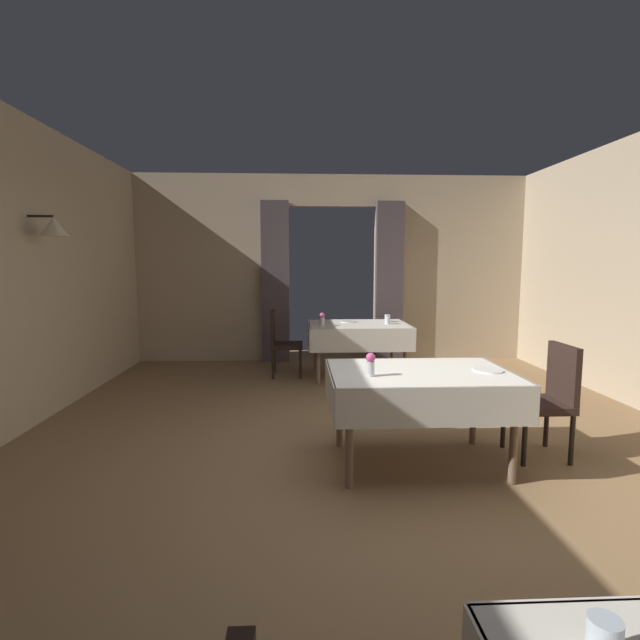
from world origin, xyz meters
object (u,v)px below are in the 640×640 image
(chair_far_left, at_px, (281,340))
(flower_vase_mid, at_px, (371,364))
(flower_vase_far, at_px, (322,319))
(glass_far_c, at_px, (388,320))
(dining_table_mid, at_px, (419,382))
(glass_far_d, at_px, (387,318))
(chair_mid_right, at_px, (548,395))
(plate_mid_b, at_px, (488,370))
(plate_far_b, at_px, (349,322))
(dining_table_far, at_px, (358,330))

(chair_far_left, bearing_deg, flower_vase_mid, -76.22)
(flower_vase_mid, relative_size, flower_vase_far, 0.98)
(flower_vase_mid, distance_m, glass_far_c, 3.12)
(dining_table_mid, height_order, flower_vase_mid, flower_vase_mid)
(dining_table_mid, distance_m, glass_far_d, 3.16)
(dining_table_mid, height_order, flower_vase_far, flower_vase_far)
(chair_mid_right, xyz_separation_m, glass_far_c, (-0.80, 2.78, 0.29))
(chair_mid_right, bearing_deg, glass_far_c, 105.98)
(flower_vase_mid, xyz_separation_m, plate_mid_b, (0.94, 0.13, -0.09))
(chair_mid_right, distance_m, plate_far_b, 3.31)
(dining_table_mid, xyz_separation_m, plate_far_b, (-0.22, 3.13, 0.10))
(flower_vase_far, xyz_separation_m, glass_far_c, (0.92, 0.15, -0.04))
(flower_vase_far, distance_m, glass_far_c, 0.93)
(chair_mid_right, relative_size, plate_mid_b, 4.09)
(glass_far_d, bearing_deg, flower_vase_far, -157.18)
(dining_table_mid, xyz_separation_m, chair_far_left, (-1.19, 3.01, -0.14))
(plate_mid_b, bearing_deg, chair_mid_right, 13.18)
(dining_table_mid, relative_size, flower_vase_mid, 8.04)
(chair_far_left, height_order, flower_vase_far, same)
(flower_vase_mid, xyz_separation_m, glass_far_c, (0.71, 3.04, -0.04))
(dining_table_far, relative_size, flower_vase_far, 7.74)
(plate_mid_b, height_order, glass_far_d, glass_far_d)
(chair_far_left, bearing_deg, dining_table_far, -3.96)
(chair_far_left, height_order, glass_far_c, chair_far_left)
(glass_far_c, bearing_deg, plate_far_b, 153.53)
(dining_table_far, xyz_separation_m, plate_far_b, (-0.11, 0.20, 0.10))
(chair_far_left, xyz_separation_m, glass_far_d, (1.53, 0.12, 0.29))
(dining_table_mid, bearing_deg, chair_far_left, 111.52)
(flower_vase_mid, height_order, glass_far_c, flower_vase_mid)
(dining_table_far, distance_m, flower_vase_far, 0.59)
(dining_table_mid, bearing_deg, plate_far_b, 94.01)
(dining_table_far, distance_m, chair_mid_right, 3.08)
(chair_mid_right, bearing_deg, plate_mid_b, -166.82)
(dining_table_mid, relative_size, glass_far_d, 13.25)
(plate_far_b, bearing_deg, dining_table_mid, -85.99)
(flower_vase_far, xyz_separation_m, plate_far_b, (0.40, 0.41, -0.09))
(dining_table_far, bearing_deg, chair_far_left, 176.04)
(chair_mid_right, bearing_deg, glass_far_d, 103.85)
(dining_table_mid, distance_m, flower_vase_mid, 0.48)
(dining_table_far, relative_size, glass_far_d, 13.03)
(plate_far_b, bearing_deg, plate_mid_b, -76.66)
(dining_table_far, distance_m, plate_far_b, 0.25)
(dining_table_mid, xyz_separation_m, plate_mid_b, (0.53, -0.03, 0.10))
(plate_mid_b, bearing_deg, flower_vase_far, 112.67)
(plate_far_b, bearing_deg, chair_mid_right, -66.62)
(plate_mid_b, relative_size, plate_far_b, 0.98)
(dining_table_mid, distance_m, flower_vase_far, 2.80)
(plate_mid_b, bearing_deg, plate_far_b, 103.34)
(flower_vase_mid, bearing_deg, chair_mid_right, 9.82)
(chair_mid_right, height_order, flower_vase_mid, chair_mid_right)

